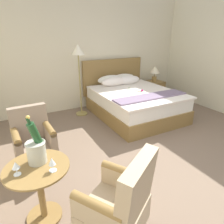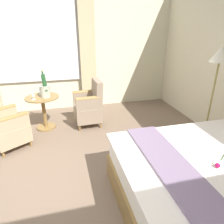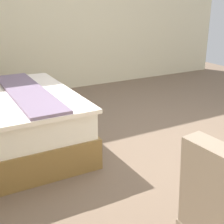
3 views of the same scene
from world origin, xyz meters
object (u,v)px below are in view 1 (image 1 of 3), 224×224
(bed, at_px, (132,100))
(side_table_round, at_px, (40,187))
(floor_lamp_brass, at_px, (78,58))
(armchair_by_window, at_px, (34,144))
(armchair_facing_bed, at_px, (118,206))
(wine_glass_near_edge, at_px, (52,162))
(champagne_bucket, at_px, (36,149))
(bedside_lamp, at_px, (155,71))
(nightstand, at_px, (153,90))
(wine_glass_near_bucket, at_px, (16,166))

(bed, bearing_deg, side_table_round, -140.77)
(floor_lamp_brass, distance_m, armchair_by_window, 2.38)
(bed, bearing_deg, armchair_facing_bed, -126.01)
(wine_glass_near_edge, bearing_deg, bed, 42.56)
(floor_lamp_brass, xyz_separation_m, champagne_bucket, (-1.37, -2.56, -0.53))
(bedside_lamp, xyz_separation_m, armchair_facing_bed, (-3.13, -3.33, -0.46))
(nightstand, bearing_deg, side_table_round, -143.60)
(bedside_lamp, xyz_separation_m, floor_lamp_brass, (-2.32, -0.10, 0.49))
(nightstand, height_order, bedside_lamp, bedside_lamp)
(side_table_round, height_order, armchair_by_window, armchair_by_window)
(champagne_bucket, bearing_deg, bed, 38.49)
(wine_glass_near_edge, height_order, armchair_facing_bed, armchair_facing_bed)
(wine_glass_near_bucket, relative_size, armchair_facing_bed, 0.14)
(side_table_round, xyz_separation_m, wine_glass_near_edge, (0.13, -0.14, 0.35))
(bed, relative_size, champagne_bucket, 4.18)
(nightstand, bearing_deg, armchair_facing_bed, -133.22)
(bedside_lamp, height_order, side_table_round, bedside_lamp)
(side_table_round, bearing_deg, nightstand, 36.40)
(nightstand, xyz_separation_m, champagne_bucket, (-3.69, -2.66, 0.54))
(nightstand, relative_size, wine_glass_near_bucket, 4.02)
(armchair_facing_bed, bearing_deg, bedside_lamp, 46.78)
(bed, bearing_deg, floor_lamp_brass, 151.48)
(wine_glass_near_bucket, xyz_separation_m, wine_glass_near_edge, (0.30, -0.10, -0.00))
(bed, bearing_deg, wine_glass_near_edge, -137.44)
(bedside_lamp, distance_m, wine_glass_near_bucket, 4.78)
(armchair_facing_bed, bearing_deg, bed, 53.99)
(bed, height_order, armchair_by_window, bed)
(bedside_lamp, bearing_deg, armchair_facing_bed, -133.22)
(bedside_lamp, bearing_deg, wine_glass_near_edge, -141.28)
(champagne_bucket, height_order, wine_glass_near_bucket, champagne_bucket)
(champagne_bucket, height_order, wine_glass_near_edge, champagne_bucket)
(side_table_round, bearing_deg, bedside_lamp, 36.40)
(floor_lamp_brass, bearing_deg, champagne_bucket, -118.14)
(champagne_bucket, distance_m, wine_glass_near_bucket, 0.24)
(floor_lamp_brass, height_order, wine_glass_near_bucket, floor_lamp_brass)
(bed, distance_m, armchair_facing_bed, 3.25)
(side_table_round, xyz_separation_m, champagne_bucket, (0.03, 0.08, 0.41))
(bedside_lamp, xyz_separation_m, wine_glass_near_edge, (-3.59, -2.88, -0.10))
(side_table_round, xyz_separation_m, armchair_by_window, (0.08, 0.90, 0.01))
(bedside_lamp, height_order, armchair_by_window, bedside_lamp)
(wine_glass_near_bucket, bearing_deg, champagne_bucket, 29.14)
(nightstand, height_order, wine_glass_near_bucket, wine_glass_near_bucket)
(floor_lamp_brass, bearing_deg, bed, -28.52)
(side_table_round, distance_m, armchair_by_window, 0.90)
(wine_glass_near_bucket, bearing_deg, wine_glass_near_edge, -18.08)
(bed, distance_m, bedside_lamp, 1.49)
(floor_lamp_brass, relative_size, champagne_bucket, 3.19)
(champagne_bucket, xyz_separation_m, wine_glass_near_edge, (0.10, -0.21, -0.06))
(side_table_round, distance_m, armchair_facing_bed, 0.83)
(nightstand, distance_m, floor_lamp_brass, 2.56)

